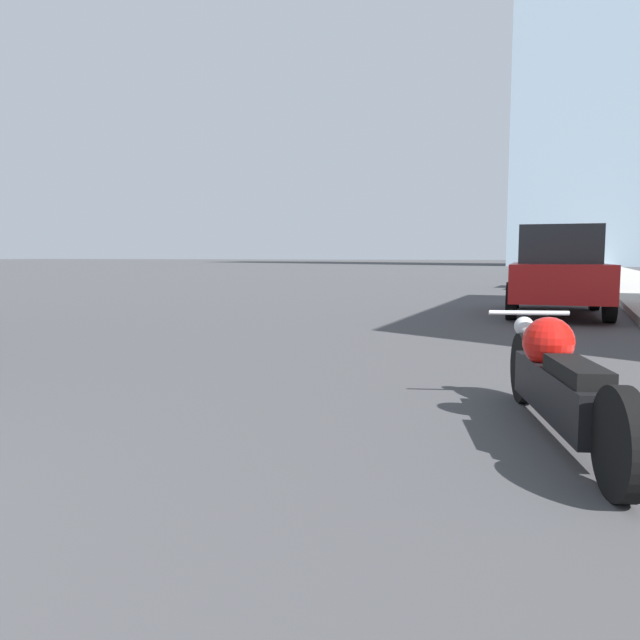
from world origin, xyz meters
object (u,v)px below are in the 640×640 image
(parked_car_red, at_px, (557,271))
(motorcycle, at_px, (558,381))
(parked_car_blue, at_px, (568,264))
(parked_car_black, at_px, (571,262))

(parked_car_red, bearing_deg, motorcycle, -92.14)
(parked_car_blue, bearing_deg, parked_car_red, -88.32)
(motorcycle, xyz_separation_m, parked_car_blue, (-0.09, 20.42, 0.53))
(parked_car_blue, bearing_deg, parked_car_black, 92.04)
(motorcycle, distance_m, parked_car_blue, 20.43)
(parked_car_blue, distance_m, parked_car_black, 13.18)
(parked_car_red, height_order, parked_car_black, parked_car_red)
(motorcycle, xyz_separation_m, parked_car_red, (-0.22, 9.30, 0.52))
(parked_car_red, bearing_deg, parked_car_blue, 85.89)
(parked_car_red, xyz_separation_m, parked_car_blue, (0.12, 11.12, 0.01))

